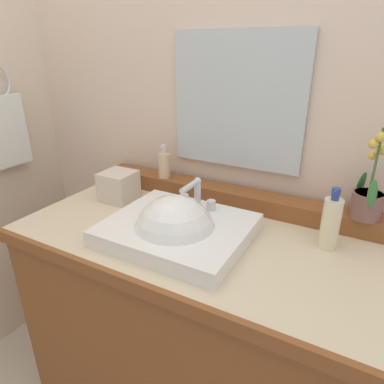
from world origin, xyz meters
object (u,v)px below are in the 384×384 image
potted_plant (368,196)px  soap_bar (164,200)px  lotion_bottle (331,223)px  hand_towel (7,132)px  soap_dispenser (164,164)px  tissue_box (119,186)px  sink_basin (176,234)px

potted_plant → soap_bar: bearing=-163.0°
soap_bar → potted_plant: size_ratio=0.22×
soap_bar → lotion_bottle: size_ratio=0.34×
hand_towel → soap_dispenser: bearing=16.6°
soap_bar → soap_dispenser: soap_dispenser is taller
soap_dispenser → tissue_box: 0.21m
soap_dispenser → lotion_bottle: bearing=-11.1°
soap_bar → hand_towel: size_ratio=0.21×
potted_plant → soap_dispenser: potted_plant is taller
soap_dispenser → soap_bar: bearing=-57.5°
soap_dispenser → hand_towel: size_ratio=0.44×
potted_plant → lotion_bottle: potted_plant is taller
sink_basin → potted_plant: bearing=31.1°
sink_basin → soap_bar: 0.18m
soap_dispenser → hand_towel: bearing=-163.4°
hand_towel → sink_basin: bearing=-6.5°
potted_plant → tissue_box: 0.93m
potted_plant → soap_dispenser: 0.79m
sink_basin → potted_plant: (0.54, 0.32, 0.13)m
sink_basin → potted_plant: size_ratio=1.46×
soap_bar → tissue_box: size_ratio=0.54×
soap_dispenser → lotion_bottle: 0.72m
potted_plant → lotion_bottle: bearing=-123.0°
potted_plant → sink_basin: bearing=-148.9°
lotion_bottle → hand_towel: 1.44m
tissue_box → soap_bar: bearing=-8.7°
potted_plant → tissue_box: size_ratio=2.43×
lotion_bottle → hand_towel: (-1.43, -0.08, 0.14)m
potted_plant → hand_towel: 1.53m
soap_dispenser → tissue_box: soap_dispenser is taller
soap_bar → soap_dispenser: bearing=122.5°
hand_towel → lotion_bottle: bearing=3.1°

